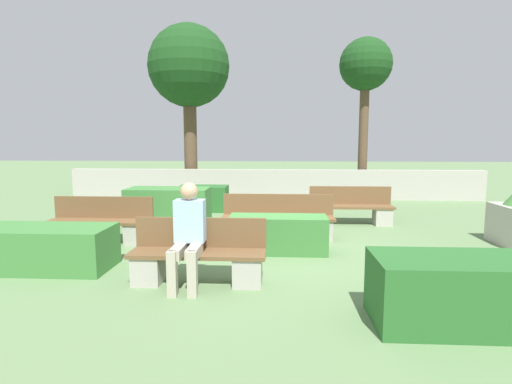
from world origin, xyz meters
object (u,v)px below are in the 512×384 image
at_px(tree_center_left, 365,69).
at_px(bench_back, 100,226).
at_px(bench_left_side, 278,221).
at_px(tree_leftmost, 189,69).
at_px(person_seated_man, 188,231).
at_px(bench_front, 198,259).
at_px(bench_right_side, 351,210).

bearing_deg(tree_center_left, bench_back, -132.70).
relative_size(bench_left_side, tree_leftmost, 0.38).
height_order(bench_back, person_seated_man, person_seated_man).
height_order(bench_front, tree_leftmost, tree_leftmost).
height_order(bench_right_side, person_seated_man, person_seated_man).
bearing_deg(tree_leftmost, bench_front, -77.10).
bearing_deg(bench_front, bench_right_side, 55.50).
distance_m(bench_front, tree_leftmost, 9.37).
height_order(bench_left_side, bench_right_side, same).
distance_m(person_seated_man, tree_center_left, 10.00).
bearing_deg(tree_center_left, person_seated_man, -114.53).
xyz_separation_m(tree_leftmost, tree_center_left, (5.71, 0.11, -0.06)).
bearing_deg(person_seated_man, bench_left_side, 66.55).
bearing_deg(bench_right_side, bench_front, -121.22).
bearing_deg(bench_right_side, tree_leftmost, 138.88).
bearing_deg(bench_front, person_seated_man, -124.86).
xyz_separation_m(bench_right_side, tree_center_left, (1.16, 4.57, 3.81)).
bearing_deg(bench_left_side, bench_front, -108.26).
relative_size(bench_right_side, bench_back, 0.98).
height_order(person_seated_man, tree_center_left, tree_center_left).
bearing_deg(bench_front, tree_leftmost, 102.90).
distance_m(bench_front, tree_center_left, 10.00).
distance_m(bench_front, bench_back, 2.91).
bearing_deg(tree_leftmost, bench_right_side, -44.41).
bearing_deg(person_seated_man, bench_front, 55.14).
height_order(bench_back, tree_center_left, tree_center_left).
xyz_separation_m(bench_left_side, bench_back, (-3.21, -0.53, -0.01)).
distance_m(bench_back, tree_leftmost, 7.47).
height_order(bench_left_side, tree_leftmost, tree_leftmost).
bearing_deg(person_seated_man, bench_back, 135.34).
relative_size(bench_left_side, bench_right_side, 1.17).
bearing_deg(bench_back, person_seated_man, -44.57).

